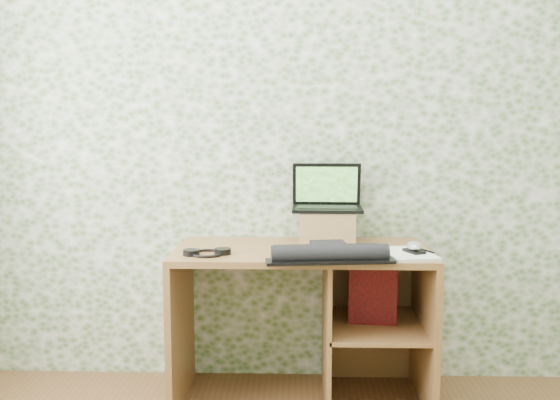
{
  "coord_description": "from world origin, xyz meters",
  "views": [
    {
      "loc": [
        -0.02,
        -1.46,
        1.34
      ],
      "look_at": [
        -0.1,
        1.39,
        0.99
      ],
      "focal_mm": 40.0,
      "sensor_mm": 36.0,
      "label": 1
    }
  ],
  "objects_px": {
    "desk": "(318,302)",
    "riser": "(327,227)",
    "keyboard": "(329,253)",
    "laptop": "(327,199)",
    "notepad": "(408,254)"
  },
  "relations": [
    {
      "from": "desk",
      "to": "riser",
      "type": "height_order",
      "value": "riser"
    },
    {
      "from": "keyboard",
      "to": "riser",
      "type": "bearing_deg",
      "value": 82.55
    },
    {
      "from": "riser",
      "to": "laptop",
      "type": "relative_size",
      "value": 0.78
    },
    {
      "from": "desk",
      "to": "notepad",
      "type": "bearing_deg",
      "value": -22.59
    },
    {
      "from": "riser",
      "to": "keyboard",
      "type": "distance_m",
      "value": 0.37
    },
    {
      "from": "desk",
      "to": "keyboard",
      "type": "height_order",
      "value": "keyboard"
    },
    {
      "from": "laptop",
      "to": "keyboard",
      "type": "relative_size",
      "value": 0.62
    },
    {
      "from": "desk",
      "to": "riser",
      "type": "relative_size",
      "value": 4.45
    },
    {
      "from": "keyboard",
      "to": "desk",
      "type": "bearing_deg",
      "value": 92.58
    },
    {
      "from": "laptop",
      "to": "notepad",
      "type": "bearing_deg",
      "value": -40.95
    },
    {
      "from": "keyboard",
      "to": "notepad",
      "type": "bearing_deg",
      "value": 6.86
    },
    {
      "from": "riser",
      "to": "notepad",
      "type": "relative_size",
      "value": 0.95
    },
    {
      "from": "riser",
      "to": "keyboard",
      "type": "xyz_separation_m",
      "value": [
        -0.01,
        -0.36,
        -0.05
      ]
    },
    {
      "from": "desk",
      "to": "notepad",
      "type": "relative_size",
      "value": 4.22
    },
    {
      "from": "notepad",
      "to": "desk",
      "type": "bearing_deg",
      "value": 145.85
    }
  ]
}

